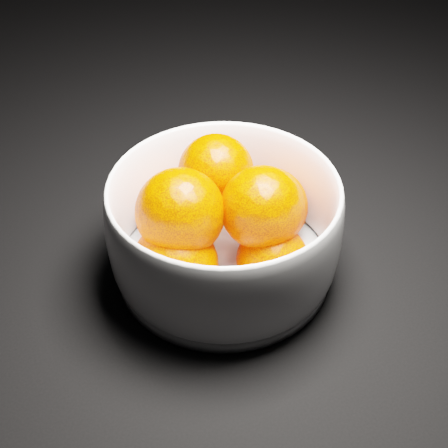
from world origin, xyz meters
name	(u,v)px	position (x,y,z in m)	size (l,w,h in m)	color
ground	(417,176)	(0.00, 0.00, 0.00)	(3.00, 3.00, 0.00)	black
bowl	(224,228)	(-0.25, -0.06, 0.05)	(0.20, 0.20, 0.10)	white
orange_pile	(220,217)	(-0.25, -0.05, 0.06)	(0.18, 0.16, 0.11)	#F93D00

